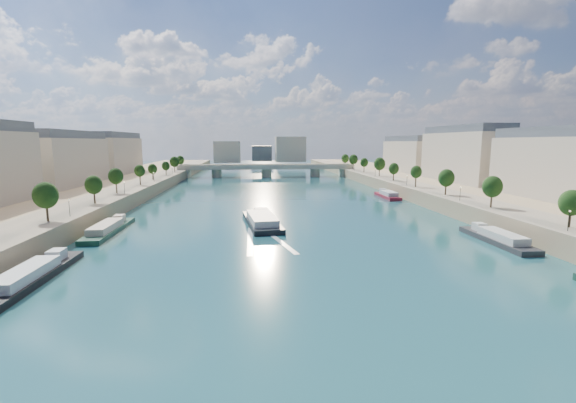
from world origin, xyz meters
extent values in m
plane|color=#0C3137|center=(0.00, 100.00, 0.00)|extent=(700.00, 700.00, 0.00)
cube|color=#9E8460|center=(-72.00, 100.00, 2.50)|extent=(44.00, 520.00, 5.00)
cube|color=#9E8460|center=(72.00, 100.00, 2.50)|extent=(44.00, 520.00, 5.00)
cube|color=gray|center=(-57.00, 100.00, 5.05)|extent=(14.00, 520.00, 0.10)
cube|color=gray|center=(57.00, 100.00, 5.05)|extent=(14.00, 520.00, 0.10)
cylinder|color=#382B1E|center=(-55.00, 66.00, 6.91)|extent=(0.50, 0.50, 3.82)
ellipsoid|color=black|center=(-55.00, 66.00, 10.50)|extent=(4.80, 4.80, 5.52)
cylinder|color=#382B1E|center=(-55.00, 90.00, 6.91)|extent=(0.50, 0.50, 3.82)
ellipsoid|color=black|center=(-55.00, 90.00, 10.50)|extent=(4.80, 4.80, 5.52)
cylinder|color=#382B1E|center=(-55.00, 114.00, 6.91)|extent=(0.50, 0.50, 3.82)
ellipsoid|color=black|center=(-55.00, 114.00, 10.50)|extent=(4.80, 4.80, 5.52)
cylinder|color=#382B1E|center=(-55.00, 138.00, 6.91)|extent=(0.50, 0.50, 3.82)
ellipsoid|color=black|center=(-55.00, 138.00, 10.50)|extent=(4.80, 4.80, 5.52)
cylinder|color=#382B1E|center=(-55.00, 162.00, 6.91)|extent=(0.50, 0.50, 3.82)
ellipsoid|color=black|center=(-55.00, 162.00, 10.50)|extent=(4.80, 4.80, 5.52)
cylinder|color=#382B1E|center=(-55.00, 186.00, 6.91)|extent=(0.50, 0.50, 3.82)
ellipsoid|color=black|center=(-55.00, 186.00, 10.50)|extent=(4.80, 4.80, 5.52)
cylinder|color=#382B1E|center=(-55.00, 210.00, 6.91)|extent=(0.50, 0.50, 3.82)
ellipsoid|color=black|center=(-55.00, 210.00, 10.50)|extent=(4.80, 4.80, 5.52)
cylinder|color=#382B1E|center=(-55.00, 234.00, 6.91)|extent=(0.50, 0.50, 3.82)
ellipsoid|color=black|center=(-55.00, 234.00, 10.50)|extent=(4.80, 4.80, 5.52)
cylinder|color=#382B1E|center=(55.00, 50.00, 6.91)|extent=(0.50, 0.50, 3.82)
ellipsoid|color=black|center=(55.00, 50.00, 10.50)|extent=(4.80, 4.80, 5.52)
cylinder|color=#382B1E|center=(55.00, 74.00, 6.91)|extent=(0.50, 0.50, 3.82)
ellipsoid|color=black|center=(55.00, 74.00, 10.50)|extent=(4.80, 4.80, 5.52)
cylinder|color=#382B1E|center=(55.00, 98.00, 6.91)|extent=(0.50, 0.50, 3.82)
ellipsoid|color=black|center=(55.00, 98.00, 10.50)|extent=(4.80, 4.80, 5.52)
cylinder|color=#382B1E|center=(55.00, 122.00, 6.91)|extent=(0.50, 0.50, 3.82)
ellipsoid|color=black|center=(55.00, 122.00, 10.50)|extent=(4.80, 4.80, 5.52)
cylinder|color=#382B1E|center=(55.00, 146.00, 6.91)|extent=(0.50, 0.50, 3.82)
ellipsoid|color=black|center=(55.00, 146.00, 10.50)|extent=(4.80, 4.80, 5.52)
cylinder|color=#382B1E|center=(55.00, 170.00, 6.91)|extent=(0.50, 0.50, 3.82)
ellipsoid|color=black|center=(55.00, 170.00, 10.50)|extent=(4.80, 4.80, 5.52)
cylinder|color=#382B1E|center=(55.00, 194.00, 6.91)|extent=(0.50, 0.50, 3.82)
ellipsoid|color=black|center=(55.00, 194.00, 10.50)|extent=(4.80, 4.80, 5.52)
cylinder|color=#382B1E|center=(55.00, 218.00, 6.91)|extent=(0.50, 0.50, 3.82)
ellipsoid|color=black|center=(55.00, 218.00, 10.50)|extent=(4.80, 4.80, 5.52)
cylinder|color=#382B1E|center=(55.00, 242.00, 6.91)|extent=(0.50, 0.50, 3.82)
ellipsoid|color=black|center=(55.00, 242.00, 10.50)|extent=(4.80, 4.80, 5.52)
cylinder|color=black|center=(-52.50, 70.00, 7.00)|extent=(0.14, 0.14, 4.00)
sphere|color=#FFE5B2|center=(-52.50, 70.00, 9.10)|extent=(0.36, 0.36, 0.36)
cylinder|color=black|center=(-52.50, 110.00, 7.00)|extent=(0.14, 0.14, 4.00)
sphere|color=#FFE5B2|center=(-52.50, 110.00, 9.10)|extent=(0.36, 0.36, 0.36)
cylinder|color=black|center=(-52.50, 150.00, 7.00)|extent=(0.14, 0.14, 4.00)
sphere|color=#FFE5B2|center=(-52.50, 150.00, 9.10)|extent=(0.36, 0.36, 0.36)
cylinder|color=black|center=(-52.50, 190.00, 7.00)|extent=(0.14, 0.14, 4.00)
sphere|color=#FFE5B2|center=(-52.50, 190.00, 9.10)|extent=(0.36, 0.36, 0.36)
cylinder|color=black|center=(52.50, 45.00, 7.00)|extent=(0.14, 0.14, 4.00)
sphere|color=#FFE5B2|center=(52.50, 45.00, 9.10)|extent=(0.36, 0.36, 0.36)
cylinder|color=black|center=(52.50, 85.00, 7.00)|extent=(0.14, 0.14, 4.00)
sphere|color=#FFE5B2|center=(52.50, 85.00, 9.10)|extent=(0.36, 0.36, 0.36)
cylinder|color=black|center=(52.50, 125.00, 7.00)|extent=(0.14, 0.14, 4.00)
sphere|color=#FFE5B2|center=(52.50, 125.00, 9.10)|extent=(0.36, 0.36, 0.36)
cylinder|color=black|center=(52.50, 165.00, 7.00)|extent=(0.14, 0.14, 4.00)
sphere|color=#FFE5B2|center=(52.50, 165.00, 9.10)|extent=(0.36, 0.36, 0.36)
cylinder|color=black|center=(52.50, 205.00, 7.00)|extent=(0.14, 0.14, 4.00)
sphere|color=#FFE5B2|center=(52.50, 205.00, 9.10)|extent=(0.36, 0.36, 0.36)
cube|color=beige|center=(-85.00, 141.00, 15.00)|extent=(16.00, 52.00, 20.00)
cube|color=#474C54|center=(-85.00, 141.00, 26.60)|extent=(14.72, 50.44, 3.20)
cube|color=beige|center=(-85.00, 199.00, 15.00)|extent=(16.00, 52.00, 20.00)
cube|color=#474C54|center=(-85.00, 199.00, 26.60)|extent=(14.72, 50.44, 3.20)
cube|color=beige|center=(85.00, 83.00, 15.00)|extent=(16.00, 52.00, 20.00)
cube|color=#474C54|center=(85.00, 83.00, 26.60)|extent=(14.72, 50.44, 3.20)
cube|color=beige|center=(85.00, 141.00, 15.00)|extent=(16.00, 52.00, 20.00)
cube|color=#474C54|center=(85.00, 141.00, 26.60)|extent=(14.72, 50.44, 3.20)
cube|color=beige|center=(85.00, 199.00, 15.00)|extent=(16.00, 52.00, 20.00)
cube|color=#474C54|center=(85.00, 199.00, 26.60)|extent=(14.72, 50.44, 3.20)
cube|color=beige|center=(-30.00, 310.00, 14.00)|extent=(22.00, 18.00, 18.00)
cube|color=beige|center=(25.00, 320.00, 16.00)|extent=(26.00, 20.00, 22.00)
cube|color=#474C54|center=(0.00, 335.00, 12.00)|extent=(18.00, 16.00, 14.00)
cube|color=#C1B79E|center=(0.00, 226.36, 6.20)|extent=(112.00, 11.00, 2.20)
cube|color=#C1B79E|center=(0.00, 221.36, 7.70)|extent=(112.00, 0.80, 0.90)
cube|color=#C1B79E|center=(0.00, 231.36, 7.70)|extent=(112.00, 0.80, 0.90)
cylinder|color=#C1B79E|center=(-32.00, 226.36, 2.50)|extent=(6.40, 6.40, 5.00)
cylinder|color=#C1B79E|center=(0.00, 226.36, 2.50)|extent=(6.40, 6.40, 5.00)
cylinder|color=#C1B79E|center=(32.00, 226.36, 2.50)|extent=(6.40, 6.40, 5.00)
cube|color=#C1B79E|center=(-52.00, 226.36, 2.50)|extent=(6.00, 12.00, 5.00)
cube|color=#C1B79E|center=(52.00, 226.36, 2.50)|extent=(6.00, 12.00, 5.00)
cube|color=black|center=(-7.01, 80.51, 0.37)|extent=(11.00, 27.92, 1.94)
cube|color=white|center=(-7.01, 78.33, 2.21)|extent=(8.46, 18.31, 1.75)
cube|color=white|center=(-7.01, 88.66, 2.24)|extent=(4.25, 3.71, 1.80)
cube|color=silver|center=(-10.21, 63.51, 0.02)|extent=(1.22, 26.00, 0.04)
cube|color=silver|center=(-3.81, 63.51, 0.02)|extent=(7.44, 25.52, 0.04)
cube|color=black|center=(-45.50, 40.28, 0.30)|extent=(5.00, 26.50, 1.80)
cube|color=silver|center=(-45.50, 38.16, 2.00)|extent=(4.10, 14.58, 1.60)
cube|color=silver|center=(-45.50, 48.23, 2.10)|extent=(2.50, 3.18, 1.80)
cube|color=#1C4734|center=(-45.50, 74.50, 0.30)|extent=(5.00, 26.34, 1.80)
cube|color=beige|center=(-45.50, 72.39, 2.00)|extent=(4.10, 14.49, 1.60)
cube|color=beige|center=(-45.50, 82.40, 2.10)|extent=(2.50, 3.16, 1.80)
cube|color=#2B2B2E|center=(45.50, 56.21, 0.30)|extent=(5.00, 23.09, 1.80)
cube|color=silver|center=(45.50, 54.36, 2.00)|extent=(4.10, 12.70, 1.60)
cube|color=silver|center=(45.50, 63.13, 2.10)|extent=(2.50, 2.77, 1.80)
cube|color=maroon|center=(45.50, 127.25, 0.30)|extent=(5.00, 19.26, 1.80)
cube|color=#AEB3BA|center=(45.50, 125.71, 2.00)|extent=(4.10, 10.60, 1.60)
cube|color=#AEB3BA|center=(45.50, 133.03, 2.10)|extent=(2.50, 2.31, 1.80)
camera|label=1|loc=(-9.62, -23.67, 22.55)|focal=24.00mm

